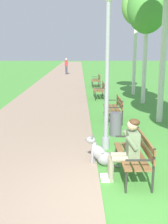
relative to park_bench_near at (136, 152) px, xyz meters
The scene contains 13 objects.
ground_plane 1.28m from the park_bench_near, 111.44° to the right, with size 120.00×120.00×0.00m, color #478E38.
paved_path 23.06m from the park_bench_near, 96.54° to the left, with size 3.76×60.00×0.04m, color gray.
park_bench_near is the anchor object (origin of this frame).
park_bench_mid 4.56m from the park_bench_near, 88.24° to the left, with size 0.55×1.50×0.85m.
park_bench_far 9.28m from the park_bench_near, 90.20° to the left, with size 0.55×1.50×0.85m.
park_bench_furthest 13.86m from the park_bench_near, 89.76° to the left, with size 0.55×1.50×0.85m.
person_seated_on_near_bench 0.31m from the park_bench_near, 143.99° to the right, with size 0.74×0.49×1.25m.
dog_grey 0.91m from the park_bench_near, 139.35° to the left, with size 0.80×0.44×0.71m.
lamp_post_near 2.28m from the park_bench_near, 105.30° to the left, with size 0.24×0.24×3.93m.
birch_tree_fourth 8.96m from the park_bench_near, 76.22° to the left, with size 1.81×1.69×5.50m.
birch_tree_fifth 11.52m from the park_bench_near, 79.41° to the left, with size 1.62×1.39×5.86m.
litter_bin 2.77m from the park_bench_near, 91.05° to the left, with size 0.36×0.36×0.70m, color #515156.
pedestrian_distant 23.55m from the park_bench_near, 96.02° to the left, with size 0.32×0.22×1.65m.
Camera 1 is at (-0.70, -4.16, 2.54)m, focal length 44.46 mm.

